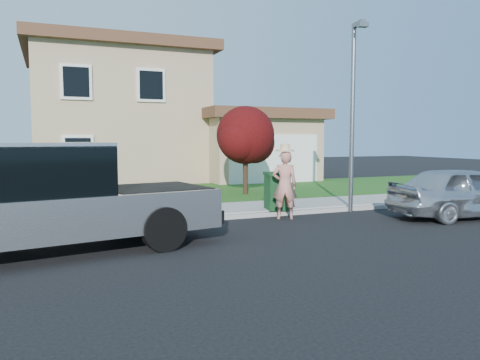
% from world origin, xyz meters
% --- Properties ---
extents(ground, '(80.00, 80.00, 0.00)m').
position_xyz_m(ground, '(0.00, 0.00, 0.00)').
color(ground, black).
rests_on(ground, ground).
extents(curb, '(40.00, 0.20, 0.12)m').
position_xyz_m(curb, '(1.00, 2.90, 0.06)').
color(curb, gray).
rests_on(curb, ground).
extents(sidewalk, '(40.00, 2.00, 0.15)m').
position_xyz_m(sidewalk, '(1.00, 4.00, 0.07)').
color(sidewalk, gray).
rests_on(sidewalk, ground).
extents(lawn, '(40.00, 7.00, 0.10)m').
position_xyz_m(lawn, '(1.00, 8.50, 0.05)').
color(lawn, '#1D4714').
rests_on(lawn, ground).
extents(house, '(14.00, 11.30, 6.85)m').
position_xyz_m(house, '(1.31, 16.38, 3.17)').
color(house, tan).
rests_on(house, ground).
extents(pickup_truck, '(6.68, 3.21, 2.11)m').
position_xyz_m(pickup_truck, '(-3.42, 0.66, 0.98)').
color(pickup_truck, black).
rests_on(pickup_truck, ground).
extents(woman, '(0.80, 0.67, 2.04)m').
position_xyz_m(woman, '(2.50, 2.36, 0.97)').
color(woman, tan).
rests_on(woman, ground).
extents(sedan, '(4.40, 2.21, 1.44)m').
position_xyz_m(sedan, '(7.17, 0.60, 0.72)').
color(sedan, '#B8B9BF').
rests_on(sedan, ground).
extents(ornamental_tree, '(2.41, 2.17, 3.31)m').
position_xyz_m(ornamental_tree, '(3.49, 7.32, 2.22)').
color(ornamental_tree, black).
rests_on(ornamental_tree, lawn).
extents(trash_bin, '(0.78, 0.86, 1.07)m').
position_xyz_m(trash_bin, '(2.65, 3.10, 0.69)').
color(trash_bin, '#0F3918').
rests_on(trash_bin, sidewalk).
extents(street_lamp, '(0.31, 0.72, 5.51)m').
position_xyz_m(street_lamp, '(4.93, 2.69, 3.14)').
color(street_lamp, slate).
rests_on(street_lamp, ground).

